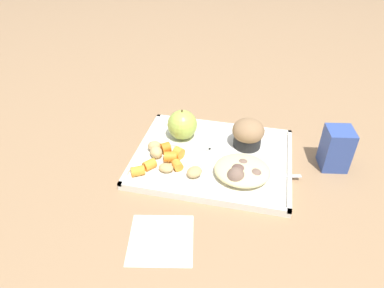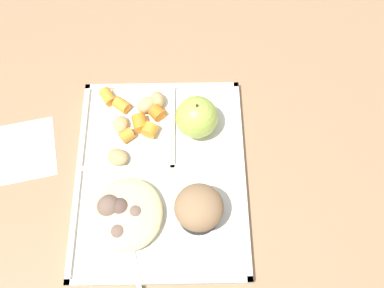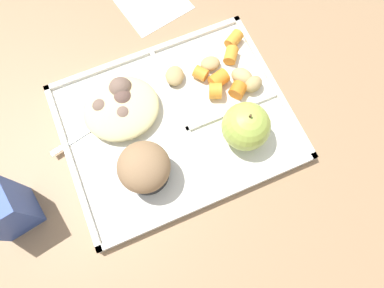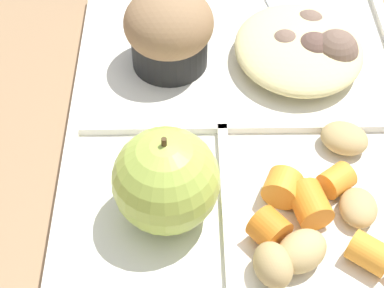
{
  "view_description": "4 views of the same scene",
  "coord_description": "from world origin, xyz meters",
  "px_view_note": "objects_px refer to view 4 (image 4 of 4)",
  "views": [
    {
      "loc": [
        0.1,
        -0.65,
        0.53
      ],
      "look_at": [
        -0.05,
        0.01,
        0.03
      ],
      "focal_mm": 32.8,
      "sensor_mm": 36.0,
      "label": 1
    },
    {
      "loc": [
        0.27,
        0.05,
        0.69
      ],
      "look_at": [
        -0.04,
        0.05,
        0.04
      ],
      "focal_mm": 39.61,
      "sensor_mm": 36.0,
      "label": 2
    },
    {
      "loc": [
        0.06,
        0.2,
        0.52
      ],
      "look_at": [
        -0.01,
        0.05,
        0.04
      ],
      "focal_mm": 31.17,
      "sensor_mm": 36.0,
      "label": 3
    },
    {
      "loc": [
        -0.35,
        0.05,
        0.38
      ],
      "look_at": [
        -0.04,
        0.05,
        0.03
      ],
      "focal_mm": 57.46,
      "sensor_mm": 36.0,
      "label": 4
    }
  ],
  "objects_px": {
    "lunch_tray": "(246,126)",
    "bran_muffin": "(169,31)",
    "plastic_fork": "(287,34)",
    "green_apple": "(166,181)"
  },
  "relations": [
    {
      "from": "lunch_tray",
      "to": "bran_muffin",
      "type": "relative_size",
      "value": 4.7
    },
    {
      "from": "bran_muffin",
      "to": "plastic_fork",
      "type": "bearing_deg",
      "value": -71.55
    },
    {
      "from": "lunch_tray",
      "to": "green_apple",
      "type": "distance_m",
      "value": 0.12
    },
    {
      "from": "bran_muffin",
      "to": "plastic_fork",
      "type": "relative_size",
      "value": 0.49
    },
    {
      "from": "green_apple",
      "to": "plastic_fork",
      "type": "distance_m",
      "value": 0.23
    },
    {
      "from": "plastic_fork",
      "to": "green_apple",
      "type": "bearing_deg",
      "value": 151.21
    },
    {
      "from": "bran_muffin",
      "to": "plastic_fork",
      "type": "height_order",
      "value": "bran_muffin"
    },
    {
      "from": "lunch_tray",
      "to": "green_apple",
      "type": "xyz_separation_m",
      "value": [
        -0.09,
        0.06,
        0.04
      ]
    },
    {
      "from": "green_apple",
      "to": "bran_muffin",
      "type": "height_order",
      "value": "green_apple"
    },
    {
      "from": "green_apple",
      "to": "bran_muffin",
      "type": "xyz_separation_m",
      "value": [
        0.16,
        0.0,
        -0.0
      ]
    }
  ]
}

